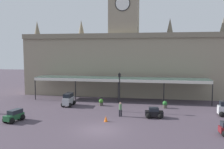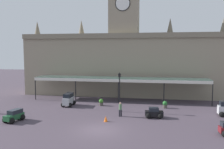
% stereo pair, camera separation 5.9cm
% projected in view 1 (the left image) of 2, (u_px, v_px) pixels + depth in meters
% --- Properties ---
extents(ground_plane, '(140.00, 140.00, 0.00)m').
position_uv_depth(ground_plane, '(100.00, 130.00, 23.38)').
color(ground_plane, '#4B3F4B').
extents(station_building, '(34.13, 6.89, 19.17)m').
position_uv_depth(station_building, '(124.00, 60.00, 42.08)').
color(station_building, gray).
rests_on(station_building, ground).
extents(entrance_canopy, '(26.51, 3.26, 3.57)m').
position_uv_depth(entrance_canopy, '(120.00, 79.00, 36.78)').
color(entrance_canopy, '#38564C').
rests_on(entrance_canopy, ground).
extents(car_black_sedan, '(2.12, 1.64, 1.19)m').
position_uv_depth(car_black_sedan, '(154.00, 113.00, 27.64)').
color(car_black_sedan, black).
rests_on(car_black_sedan, ground).
extents(car_silver_van, '(1.61, 2.41, 1.77)m').
position_uv_depth(car_silver_van, '(68.00, 100.00, 33.57)').
color(car_silver_van, '#B2B5BA').
rests_on(car_silver_van, ground).
extents(car_green_estate, '(1.85, 2.39, 1.27)m').
position_uv_depth(car_green_estate, '(14.00, 116.00, 26.17)').
color(car_green_estate, '#1E512D').
rests_on(car_green_estate, ground).
extents(pedestrian_beside_cars, '(0.36, 0.34, 1.67)m').
position_uv_depth(pedestrian_beside_cars, '(120.00, 109.00, 28.15)').
color(pedestrian_beside_cars, black).
rests_on(pedestrian_beside_cars, ground).
extents(victorian_lamppost, '(0.30, 0.30, 4.94)m').
position_uv_depth(victorian_lamppost, '(119.00, 87.00, 30.25)').
color(victorian_lamppost, black).
rests_on(victorian_lamppost, ground).
extents(traffic_cone, '(0.40, 0.40, 0.62)m').
position_uv_depth(traffic_cone, '(106.00, 119.00, 26.14)').
color(traffic_cone, orange).
rests_on(traffic_cone, ground).
extents(planter_forecourt_centre, '(0.60, 0.60, 0.96)m').
position_uv_depth(planter_forecourt_centre, '(165.00, 104.00, 32.31)').
color(planter_forecourt_centre, '#47423D').
rests_on(planter_forecourt_centre, ground).
extents(planter_near_kerb, '(0.60, 0.60, 0.96)m').
position_uv_depth(planter_near_kerb, '(224.00, 105.00, 32.03)').
color(planter_near_kerb, '#47423D').
rests_on(planter_near_kerb, ground).
extents(planter_by_canopy, '(0.60, 0.60, 0.96)m').
position_uv_depth(planter_by_canopy, '(101.00, 102.00, 33.76)').
color(planter_by_canopy, '#47423D').
rests_on(planter_by_canopy, ground).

